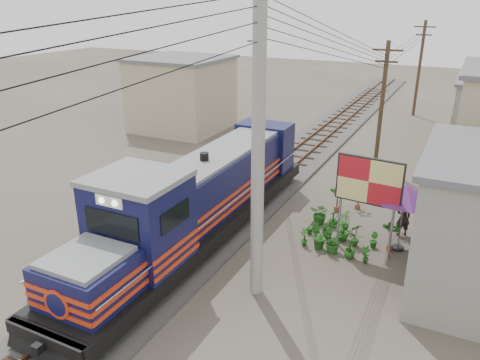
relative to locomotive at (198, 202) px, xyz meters
The scene contains 14 objects.
ground 2.38m from the locomotive, 90.00° to the right, with size 120.00×120.00×0.00m, color #473F35.
ballast 8.48m from the locomotive, 90.00° to the left, with size 3.60×70.00×0.16m, color #595651.
track 8.45m from the locomotive, 90.00° to the left, with size 1.15×70.00×0.12m.
locomotive is the anchor object (origin of this frame).
utility_pole_main 5.28m from the locomotive, 31.82° to the right, with size 0.40×0.40×10.00m.
wooden_pole_mid 13.27m from the locomotive, 69.95° to the left, with size 1.60×0.24×7.00m.
wooden_pole_far 26.86m from the locomotive, 79.67° to the left, with size 1.60×0.24×7.50m.
wooden_pole_left 17.19m from the locomotive, 107.03° to the left, with size 1.60×0.24×7.00m.
power_lines 9.00m from the locomotive, 91.19° to the left, with size 9.65×19.00×3.30m.
shophouse_left 17.50m from the locomotive, 124.92° to the left, with size 6.30×6.30×5.20m.
billboard 6.48m from the locomotive, 18.52° to the left, with size 2.44×0.36×3.78m.
market_umbrella 7.81m from the locomotive, 21.10° to the left, with size 3.23×3.23×2.72m.
vendor 8.32m from the locomotive, 29.38° to the left, with size 0.58×0.38×1.60m, color black.
plant_nursery 5.45m from the locomotive, 27.03° to the left, with size 3.13×2.94×1.07m.
Camera 1 is at (8.86, -12.50, 9.09)m, focal length 35.00 mm.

